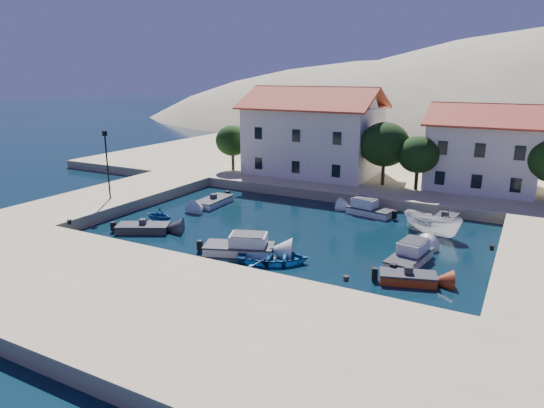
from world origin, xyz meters
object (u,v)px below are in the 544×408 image
at_px(building_left, 313,130).
at_px(cabin_cruiser_south, 239,247).
at_px(boat_east, 431,234).
at_px(lamppost, 107,158).
at_px(rowboat_south, 273,262).
at_px(building_mid, 484,146).
at_px(cabin_cruiser_east, 409,256).

xyz_separation_m(building_left, cabin_cruiser_south, (5.04, -24.07, -5.46)).
distance_m(cabin_cruiser_south, boat_east, 15.31).
relative_size(lamppost, rowboat_south, 1.31).
bearing_deg(rowboat_south, cabin_cruiser_south, 61.18).
bearing_deg(cabin_cruiser_south, lamppost, 145.22).
height_order(lamppost, cabin_cruiser_south, lamppost).
distance_m(building_left, building_mid, 18.04).
bearing_deg(cabin_cruiser_east, building_mid, 2.89).
distance_m(lamppost, rowboat_south, 20.47).
bearing_deg(cabin_cruiser_east, boat_east, 7.25).
height_order(building_left, cabin_cruiser_south, building_left).
height_order(rowboat_south, boat_east, boat_east).
bearing_deg(building_mid, rowboat_south, -111.64).
xyz_separation_m(building_mid, boat_east, (-1.93, -14.46, -5.22)).
relative_size(cabin_cruiser_east, boat_east, 0.97).
height_order(rowboat_south, cabin_cruiser_east, cabin_cruiser_east).
relative_size(building_left, building_mid, 1.40).
height_order(building_left, cabin_cruiser_east, building_left).
bearing_deg(rowboat_south, cabin_cruiser_east, -84.74).
bearing_deg(boat_east, cabin_cruiser_east, -162.36).
distance_m(rowboat_south, cabin_cruiser_east, 9.01).
relative_size(lamppost, boat_east, 1.28).
distance_m(building_mid, cabin_cruiser_south, 28.62).
distance_m(cabin_cruiser_south, rowboat_south, 2.94).
bearing_deg(rowboat_south, lamppost, 55.37).
xyz_separation_m(cabin_cruiser_east, boat_east, (0.14, 6.87, -0.48)).
distance_m(lamppost, boat_east, 28.73).
bearing_deg(cabin_cruiser_south, building_left, 80.86).
bearing_deg(building_left, rowboat_south, -72.05).
height_order(cabin_cruiser_south, rowboat_south, cabin_cruiser_south).
bearing_deg(building_left, building_mid, 3.18).
distance_m(lamppost, cabin_cruiser_south, 17.56).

